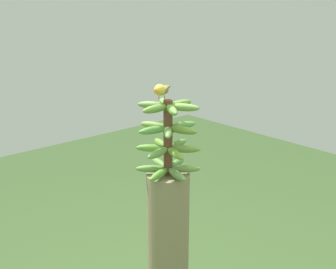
# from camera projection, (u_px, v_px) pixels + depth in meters

# --- Properties ---
(banana_bunch) EXTENTS (0.29, 0.29, 0.34)m
(banana_bunch) POSITION_uv_depth(u_px,v_px,m) (168.00, 138.00, 1.85)
(banana_bunch) COLOR brown
(banana_bunch) RESTS_ON banana_tree
(perched_bird) EXTENTS (0.12, 0.16, 0.07)m
(perched_bird) POSITION_uv_depth(u_px,v_px,m) (161.00, 90.00, 1.78)
(perched_bird) COLOR #C68933
(perched_bird) RESTS_ON banana_bunch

